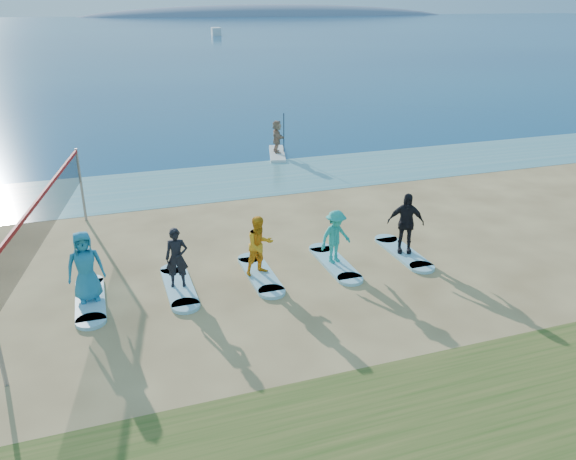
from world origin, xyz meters
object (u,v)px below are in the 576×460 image
object	(u,v)px
paddleboarder	(277,136)
surfboard_0	(90,300)
volleyball_net	(46,214)
student_0	(85,266)
boat_offshore_b	(216,35)
student_4	(406,223)
surfboard_4	(403,253)
student_2	(260,245)
student_3	(336,237)
surfboard_2	(260,274)
paddleboard	(277,153)
surfboard_3	(335,263)
surfboard_1	(179,287)
student_1	(177,258)

from	to	relation	value
paddleboarder	surfboard_0	size ratio (longest dim) A/B	0.71
volleyball_net	student_0	bearing A→B (deg)	-61.80
boat_offshore_b	student_4	size ratio (longest dim) A/B	3.25
surfboard_0	surfboard_4	world-z (taller)	same
surfboard_0	student_2	xyz separation A→B (m)	(4.40, 0.00, 0.86)
student_3	student_0	bearing A→B (deg)	165.03
student_0	student_3	world-z (taller)	student_0
student_0	surfboard_2	world-z (taller)	student_0
volleyball_net	student_4	distance (m)	9.78
volleyball_net	paddleboarder	bearing A→B (deg)	48.07
student_4	boat_offshore_b	bearing A→B (deg)	105.05
paddleboard	surfboard_3	distance (m)	12.51
paddleboard	student_4	size ratio (longest dim) A/B	1.67
volleyball_net	paddleboard	distance (m)	14.60
paddleboard	boat_offshore_b	size ratio (longest dim) A/B	0.51
surfboard_3	student_3	world-z (taller)	student_3
paddleboarder	student_4	bearing A→B (deg)	-173.55
student_0	boat_offshore_b	bearing A→B (deg)	69.83
paddleboard	surfboard_1	distance (m)	13.99
student_1	surfboard_2	size ratio (longest dim) A/B	0.72
surfboard_2	paddleboarder	bearing A→B (deg)	70.07
volleyball_net	surfboard_4	bearing A→B (deg)	-9.05
surfboard_0	surfboard_3	xyz separation A→B (m)	(6.59, 0.00, 0.00)
paddleboarder	student_0	xyz separation A→B (m)	(-8.86, -12.31, 0.09)
paddleboard	paddleboarder	size ratio (longest dim) A/B	1.93
student_4	paddleboard	bearing A→B (deg)	114.28
boat_offshore_b	student_3	world-z (taller)	student_3
student_0	student_1	bearing A→B (deg)	-6.53
volleyball_net	surfboard_4	xyz separation A→B (m)	(9.61, -1.53, -1.86)
volleyball_net	paddleboarder	size ratio (longest dim) A/B	5.77
volleyball_net	surfboard_3	xyz separation A→B (m)	(7.41, -1.53, -1.86)
volleyball_net	paddleboard	size ratio (longest dim) A/B	2.99
volleyball_net	student_0	world-z (taller)	volleyball_net
surfboard_1	student_3	world-z (taller)	student_3
paddleboarder	student_4	size ratio (longest dim) A/B	0.86
volleyball_net	student_0	xyz separation A→B (m)	(0.82, -1.53, -0.92)
paddleboard	surfboard_0	size ratio (longest dim) A/B	1.36
surfboard_1	student_0	bearing A→B (deg)	180.00
student_2	surfboard_3	distance (m)	2.36
surfboard_0	student_1	distance (m)	2.35
surfboard_3	student_3	bearing A→B (deg)	0.00
student_1	student_4	world-z (taller)	student_4
paddleboarder	student_3	size ratio (longest dim) A/B	1.01
student_0	surfboard_0	bearing A→B (deg)	0.00
surfboard_2	volleyball_net	bearing A→B (deg)	163.65
surfboard_1	student_3	distance (m)	4.47
volleyball_net	student_2	world-z (taller)	volleyball_net
paddleboarder	surfboard_3	world-z (taller)	paddleboarder
surfboard_0	student_1	size ratio (longest dim) A/B	1.39
volleyball_net	boat_offshore_b	distance (m)	120.12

